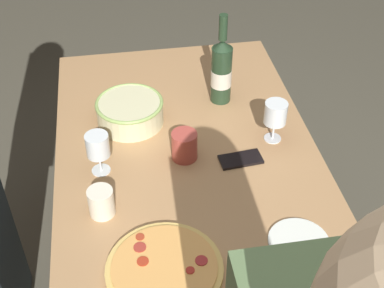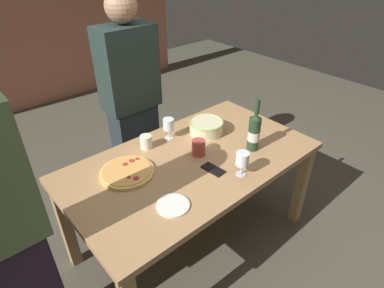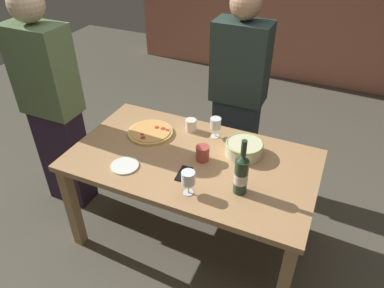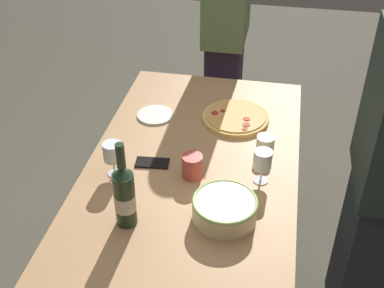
{
  "view_description": "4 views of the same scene",
  "coord_description": "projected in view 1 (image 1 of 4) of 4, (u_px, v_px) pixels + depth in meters",
  "views": [
    {
      "loc": [
        -1.27,
        0.21,
        1.96
      ],
      "look_at": [
        0.0,
        0.0,
        0.86
      ],
      "focal_mm": 49.85,
      "sensor_mm": 36.0,
      "label": 1
    },
    {
      "loc": [
        -1.09,
        -1.24,
        1.94
      ],
      "look_at": [
        0.0,
        0.0,
        0.86
      ],
      "focal_mm": 30.02,
      "sensor_mm": 36.0,
      "label": 2
    },
    {
      "loc": [
        0.76,
        -1.7,
        2.18
      ],
      "look_at": [
        0.0,
        0.0,
        0.86
      ],
      "focal_mm": 33.6,
      "sensor_mm": 36.0,
      "label": 3
    },
    {
      "loc": [
        1.67,
        0.32,
        2.09
      ],
      "look_at": [
        0.0,
        0.0,
        0.86
      ],
      "focal_mm": 47.29,
      "sensor_mm": 36.0,
      "label": 4
    }
  ],
  "objects": [
    {
      "name": "serving_bowl",
      "position": [
        130.0,
        111.0,
        1.93
      ],
      "size": [
        0.25,
        0.25,
        0.09
      ],
      "color": "beige",
      "rests_on": "dining_table"
    },
    {
      "name": "dining_table",
      "position": [
        192.0,
        190.0,
        1.83
      ],
      "size": [
        1.6,
        0.9,
        0.75
      ],
      "color": "tan",
      "rests_on": "ground"
    },
    {
      "name": "wine_bottle",
      "position": [
        221.0,
        70.0,
        1.99
      ],
      "size": [
        0.08,
        0.08,
        0.36
      ],
      "color": "#233924",
      "rests_on": "dining_table"
    },
    {
      "name": "cup_amber",
      "position": [
        184.0,
        146.0,
        1.78
      ],
      "size": [
        0.09,
        0.09,
        0.1
      ],
      "primitive_type": "cylinder",
      "color": "#B9493F",
      "rests_on": "dining_table"
    },
    {
      "name": "side_plate",
      "position": [
        299.0,
        242.0,
        1.53
      ],
      "size": [
        0.18,
        0.18,
        0.01
      ],
      "primitive_type": "cylinder",
      "color": "white",
      "rests_on": "dining_table"
    },
    {
      "name": "pizza",
      "position": [
        164.0,
        269.0,
        1.45
      ],
      "size": [
        0.32,
        0.32,
        0.03
      ],
      "color": "#E1BB62",
      "rests_on": "dining_table"
    },
    {
      "name": "cell_phone",
      "position": [
        241.0,
        159.0,
        1.8
      ],
      "size": [
        0.08,
        0.15,
        0.01
      ],
      "primitive_type": "cube",
      "rotation": [
        0.0,
        0.0,
        3.23
      ],
      "color": "black",
      "rests_on": "dining_table"
    },
    {
      "name": "cup_ceramic",
      "position": [
        101.0,
        202.0,
        1.59
      ],
      "size": [
        0.08,
        0.08,
        0.09
      ],
      "primitive_type": "cylinder",
      "color": "white",
      "rests_on": "dining_table"
    },
    {
      "name": "wine_glass_by_bottle",
      "position": [
        98.0,
        146.0,
        1.69
      ],
      "size": [
        0.08,
        0.08,
        0.15
      ],
      "color": "white",
      "rests_on": "dining_table"
    },
    {
      "name": "wine_glass_near_pizza",
      "position": [
        275.0,
        115.0,
        1.82
      ],
      "size": [
        0.08,
        0.08,
        0.15
      ],
      "color": "white",
      "rests_on": "dining_table"
    }
  ]
}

